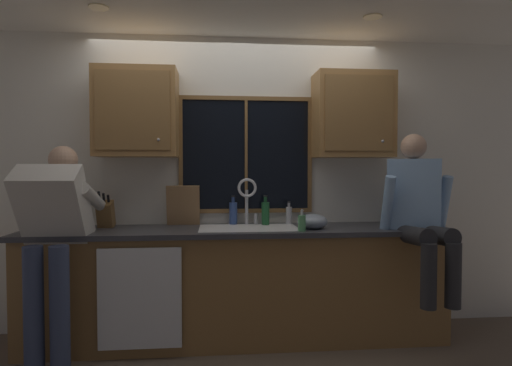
{
  "coord_description": "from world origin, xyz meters",
  "views": [
    {
      "loc": [
        -0.17,
        -3.7,
        1.4
      ],
      "look_at": [
        0.15,
        -0.3,
        1.29
      ],
      "focal_mm": 29.52,
      "sensor_mm": 36.0,
      "label": 1
    }
  ],
  "objects_px": {
    "person_sitting_on_counter": "(419,207)",
    "bottle_amber_small": "(265,213)",
    "person_standing": "(53,230)",
    "bottle_green_glass": "(233,213)",
    "mixing_bowl": "(312,222)",
    "soap_dispenser": "(302,223)",
    "bottle_tall_clear": "(289,215)",
    "cutting_board": "(183,205)",
    "knife_block": "(106,214)"
  },
  "relations": [
    {
      "from": "mixing_bowl",
      "to": "bottle_amber_small",
      "type": "xyz_separation_m",
      "value": [
        -0.35,
        0.25,
        0.05
      ]
    },
    {
      "from": "person_standing",
      "to": "person_sitting_on_counter",
      "type": "distance_m",
      "value": 2.72
    },
    {
      "from": "mixing_bowl",
      "to": "knife_block",
      "type": "bearing_deg",
      "value": 173.47
    },
    {
      "from": "bottle_tall_clear",
      "to": "bottle_amber_small",
      "type": "height_order",
      "value": "bottle_amber_small"
    },
    {
      "from": "knife_block",
      "to": "person_standing",
      "type": "bearing_deg",
      "value": -119.28
    },
    {
      "from": "person_sitting_on_counter",
      "to": "bottle_green_glass",
      "type": "distance_m",
      "value": 1.51
    },
    {
      "from": "person_sitting_on_counter",
      "to": "soap_dispenser",
      "type": "xyz_separation_m",
      "value": [
        -0.91,
        0.06,
        -0.12
      ]
    },
    {
      "from": "knife_block",
      "to": "bottle_amber_small",
      "type": "relative_size",
      "value": 1.26
    },
    {
      "from": "person_standing",
      "to": "bottle_amber_small",
      "type": "distance_m",
      "value": 1.65
    },
    {
      "from": "cutting_board",
      "to": "bottle_green_glass",
      "type": "distance_m",
      "value": 0.43
    },
    {
      "from": "mixing_bowl",
      "to": "soap_dispenser",
      "type": "bearing_deg",
      "value": -129.01
    },
    {
      "from": "knife_block",
      "to": "soap_dispenser",
      "type": "xyz_separation_m",
      "value": [
        1.56,
        -0.33,
        -0.04
      ]
    },
    {
      "from": "person_sitting_on_counter",
      "to": "bottle_green_glass",
      "type": "height_order",
      "value": "person_sitting_on_counter"
    },
    {
      "from": "person_standing",
      "to": "bottle_tall_clear",
      "type": "distance_m",
      "value": 1.85
    },
    {
      "from": "person_sitting_on_counter",
      "to": "cutting_board",
      "type": "xyz_separation_m",
      "value": [
        -1.85,
        0.48,
        -0.01
      ]
    },
    {
      "from": "person_standing",
      "to": "bottle_amber_small",
      "type": "relative_size",
      "value": 6.18
    },
    {
      "from": "person_sitting_on_counter",
      "to": "knife_block",
      "type": "distance_m",
      "value": 2.5
    },
    {
      "from": "cutting_board",
      "to": "knife_block",
      "type": "bearing_deg",
      "value": -171.25
    },
    {
      "from": "bottle_amber_small",
      "to": "person_standing",
      "type": "bearing_deg",
      "value": -162.49
    },
    {
      "from": "person_standing",
      "to": "soap_dispenser",
      "type": "height_order",
      "value": "person_standing"
    },
    {
      "from": "person_standing",
      "to": "bottle_green_glass",
      "type": "height_order",
      "value": "person_standing"
    },
    {
      "from": "mixing_bowl",
      "to": "bottle_amber_small",
      "type": "height_order",
      "value": "bottle_amber_small"
    },
    {
      "from": "bottle_green_glass",
      "to": "bottle_amber_small",
      "type": "distance_m",
      "value": 0.28
    },
    {
      "from": "cutting_board",
      "to": "bottle_green_glass",
      "type": "relative_size",
      "value": 1.39
    },
    {
      "from": "cutting_board",
      "to": "bottle_amber_small",
      "type": "xyz_separation_m",
      "value": [
        0.7,
        -0.04,
        -0.06
      ]
    },
    {
      "from": "bottle_green_glass",
      "to": "bottle_amber_small",
      "type": "xyz_separation_m",
      "value": [
        0.27,
        -0.06,
        0.0
      ]
    },
    {
      "from": "person_standing",
      "to": "person_sitting_on_counter",
      "type": "height_order",
      "value": "person_sitting_on_counter"
    },
    {
      "from": "cutting_board",
      "to": "soap_dispenser",
      "type": "xyz_separation_m",
      "value": [
        0.94,
        -0.43,
        -0.1
      ]
    },
    {
      "from": "person_standing",
      "to": "bottle_tall_clear",
      "type": "height_order",
      "value": "person_standing"
    },
    {
      "from": "person_sitting_on_counter",
      "to": "bottle_amber_small",
      "type": "xyz_separation_m",
      "value": [
        -1.15,
        0.44,
        -0.08
      ]
    },
    {
      "from": "bottle_green_glass",
      "to": "person_standing",
      "type": "bearing_deg",
      "value": -156.72
    },
    {
      "from": "mixing_bowl",
      "to": "cutting_board",
      "type": "bearing_deg",
      "value": 164.79
    },
    {
      "from": "person_standing",
      "to": "bottle_green_glass",
      "type": "bearing_deg",
      "value": 23.28
    },
    {
      "from": "person_standing",
      "to": "bottle_green_glass",
      "type": "relative_size",
      "value": 6.32
    },
    {
      "from": "mixing_bowl",
      "to": "bottle_amber_small",
      "type": "bearing_deg",
      "value": 145.24
    },
    {
      "from": "person_standing",
      "to": "soap_dispenser",
      "type": "relative_size",
      "value": 9.19
    },
    {
      "from": "knife_block",
      "to": "bottle_green_glass",
      "type": "height_order",
      "value": "knife_block"
    },
    {
      "from": "knife_block",
      "to": "cutting_board",
      "type": "bearing_deg",
      "value": 8.75
    },
    {
      "from": "mixing_bowl",
      "to": "person_sitting_on_counter",
      "type": "bearing_deg",
      "value": -13.92
    },
    {
      "from": "soap_dispenser",
      "to": "person_standing",
      "type": "bearing_deg",
      "value": -176.62
    },
    {
      "from": "person_standing",
      "to": "bottle_tall_clear",
      "type": "xyz_separation_m",
      "value": [
        1.77,
        0.51,
        0.04
      ]
    },
    {
      "from": "person_sitting_on_counter",
      "to": "bottle_tall_clear",
      "type": "bearing_deg",
      "value": 154.11
    },
    {
      "from": "bottle_green_glass",
      "to": "bottle_tall_clear",
      "type": "xyz_separation_m",
      "value": [
        0.48,
        -0.05,
        -0.02
      ]
    },
    {
      "from": "soap_dispenser",
      "to": "bottle_green_glass",
      "type": "bearing_deg",
      "value": 138.74
    },
    {
      "from": "mixing_bowl",
      "to": "person_standing",
      "type": "bearing_deg",
      "value": -172.61
    },
    {
      "from": "person_sitting_on_counter",
      "to": "cutting_board",
      "type": "bearing_deg",
      "value": 165.35
    },
    {
      "from": "person_standing",
      "to": "bottle_amber_small",
      "type": "height_order",
      "value": "person_standing"
    },
    {
      "from": "cutting_board",
      "to": "mixing_bowl",
      "type": "relative_size",
      "value": 1.41
    },
    {
      "from": "person_standing",
      "to": "person_sitting_on_counter",
      "type": "relative_size",
      "value": 1.25
    },
    {
      "from": "person_sitting_on_counter",
      "to": "bottle_amber_small",
      "type": "bearing_deg",
      "value": 158.95
    }
  ]
}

